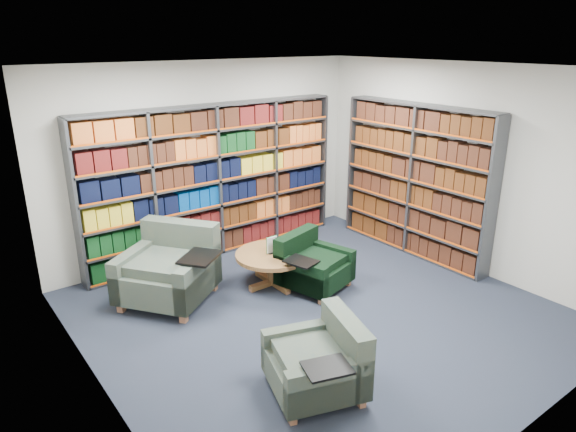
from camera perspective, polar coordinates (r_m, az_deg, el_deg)
room_shell at (r=5.64m, az=3.68°, el=1.74°), size 5.02×5.02×2.82m
bookshelf_back at (r=7.58m, az=-8.00°, el=3.82°), size 4.00×0.28×2.20m
bookshelf_right at (r=7.76m, az=13.94°, el=3.80°), size 0.28×2.50×2.20m
chair_teal_left at (r=6.54m, az=-12.81°, el=-5.87°), size 1.40×1.42×0.91m
chair_green_right at (r=6.70m, az=2.47°, el=-5.58°), size 1.01×0.95×0.70m
chair_teal_front at (r=4.87m, az=3.86°, el=-16.02°), size 0.99×1.04×0.72m
coffee_table at (r=6.69m, az=-1.77°, el=-4.87°), size 0.96×0.96×0.67m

